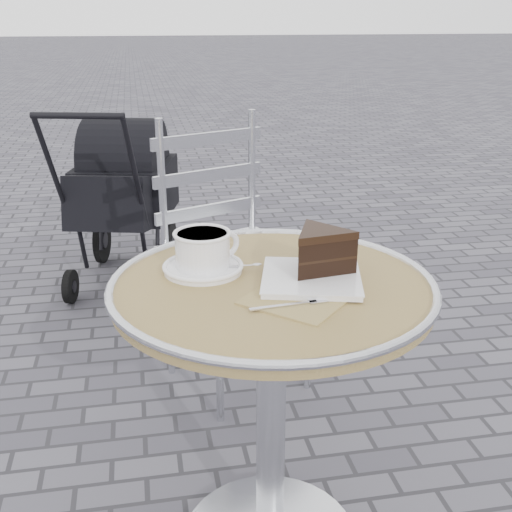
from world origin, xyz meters
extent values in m
cylinder|color=silver|center=(0.00, 0.00, 0.36)|extent=(0.07, 0.07, 0.67)
cylinder|color=tan|center=(0.00, 0.00, 0.71)|extent=(0.70, 0.70, 0.03)
torus|color=silver|center=(0.00, 0.00, 0.73)|extent=(0.72, 0.72, 0.02)
cylinder|color=white|center=(-0.14, 0.10, 0.74)|extent=(0.18, 0.18, 0.01)
cylinder|color=white|center=(-0.14, 0.10, 0.78)|extent=(0.16, 0.16, 0.08)
torus|color=white|center=(-0.08, 0.13, 0.78)|extent=(0.06, 0.04, 0.06)
cylinder|color=#CEBA89|center=(-0.14, 0.10, 0.82)|extent=(0.11, 0.11, 0.01)
cube|color=#9D8256|center=(0.04, -0.09, 0.73)|extent=(0.27, 0.27, 0.00)
cube|color=white|center=(0.08, -0.01, 0.74)|extent=(0.25, 0.25, 0.01)
cylinder|color=silver|center=(-0.05, 0.55, 0.24)|extent=(0.03, 0.03, 0.49)
cylinder|color=silver|center=(0.29, 0.70, 0.24)|extent=(0.03, 0.03, 0.49)
cylinder|color=silver|center=(-0.19, 0.89, 0.24)|extent=(0.03, 0.03, 0.49)
cylinder|color=silver|center=(0.14, 1.03, 0.24)|extent=(0.03, 0.03, 0.49)
cube|color=silver|center=(0.05, 0.79, 0.50)|extent=(0.56, 0.56, 0.02)
cube|color=black|center=(-0.37, 1.83, 0.43)|extent=(0.51, 0.66, 0.36)
cylinder|color=black|center=(-0.49, 1.37, 0.91)|extent=(0.37, 0.12, 0.03)
cylinder|color=black|center=(-0.62, 1.62, 0.08)|extent=(0.07, 0.16, 0.16)
cylinder|color=black|center=(-0.26, 1.53, 0.08)|extent=(0.07, 0.16, 0.16)
cylinder|color=black|center=(-0.49, 2.13, 0.12)|extent=(0.09, 0.25, 0.25)
cylinder|color=black|center=(-0.13, 2.04, 0.12)|extent=(0.09, 0.25, 0.25)
camera|label=1|loc=(-0.27, -1.26, 1.28)|focal=45.00mm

